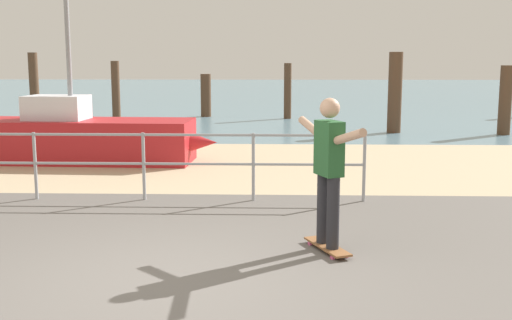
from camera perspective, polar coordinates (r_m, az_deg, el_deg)
name	(u,v)px	position (r m, az deg, el deg)	size (l,w,h in m)	color
beach_strip	(223,164)	(12.98, -2.96, -0.40)	(24.00, 6.00, 0.04)	tan
sea_surface	(259,93)	(40.83, 0.30, 6.13)	(72.00, 50.00, 0.04)	slate
railing_fence	(35,155)	(10.16, -19.41, 0.41)	(10.06, 0.05, 1.05)	#9EA0A5
sailboat	(94,138)	(13.55, -14.47, 1.98)	(4.99, 1.57, 5.85)	#B21E23
skateboard	(327,247)	(7.16, 6.47, -7.81)	(0.49, 0.82, 0.08)	brown
skateboarder	(329,163)	(6.95, 6.61, -0.29)	(0.64, 1.37, 1.65)	#26262B
groyne_post_0	(34,86)	(24.02, -19.45, 6.33)	(0.33, 0.33, 2.37)	#513826
groyne_post_1	(116,91)	(22.79, -12.58, 6.14)	(0.29, 0.29, 2.08)	#513826
groyne_post_2	(206,96)	(23.59, -4.57, 5.83)	(0.38, 0.38, 1.60)	#513826
groyne_post_3	(288,91)	(22.70, 2.88, 6.23)	(0.27, 0.27, 2.00)	#513826
groyne_post_4	(395,93)	(18.75, 12.47, 5.95)	(0.40, 0.40, 2.35)	#513826
groyne_post_5	(505,101)	(19.16, 21.64, 5.02)	(0.35, 0.35, 1.97)	#513826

